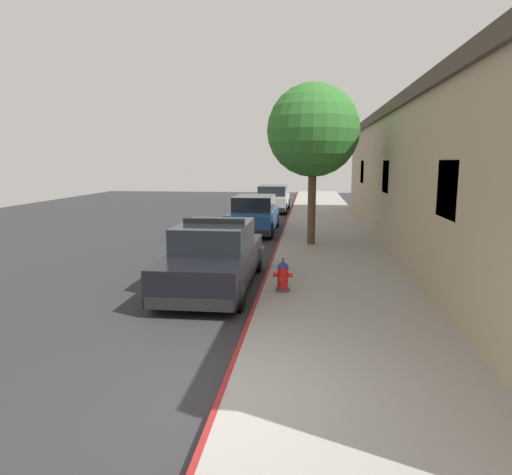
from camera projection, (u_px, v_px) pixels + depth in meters
The scene contains 9 objects.
ground_plane at pixel (158, 252), 16.08m from camera, with size 30.01×60.00×0.20m, color #2B2B2D.
sidewalk_pavement at pixel (332, 251), 15.37m from camera, with size 3.60×60.00×0.15m, color gray.
curb_painted_edge at pixel (277, 250), 15.58m from camera, with size 0.08×60.00×0.15m, color maroon.
storefront_building at pixel (468, 178), 15.43m from camera, with size 5.65×25.89×4.93m.
police_cruiser at pixel (214, 257), 11.14m from camera, with size 1.94×4.84×1.68m.
parked_car_silver_ahead at pixel (254, 215), 19.91m from camera, with size 1.94×4.84×1.56m.
parked_car_dark_far at pixel (273, 199), 28.24m from camera, with size 1.94×4.84×1.56m.
fire_hydrant at pixel (283, 276), 10.32m from camera, with size 0.44×0.40×0.76m.
street_tree at pixel (313, 131), 15.64m from camera, with size 3.16×3.16×5.51m.
Camera 1 is at (1.02, -5.28, 3.04)m, focal length 32.28 mm.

